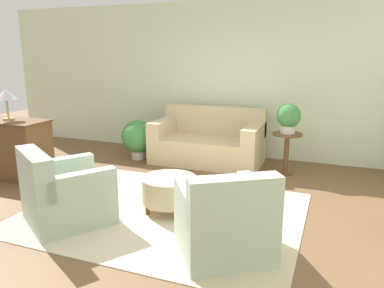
# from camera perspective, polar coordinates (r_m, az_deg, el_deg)

# --- Properties ---
(ground_plane) EXTENTS (16.00, 16.00, 0.00)m
(ground_plane) POSITION_cam_1_polar(r_m,az_deg,el_deg) (4.63, -4.28, -10.41)
(ground_plane) COLOR brown
(wall_back) EXTENTS (9.77, 0.12, 2.80)m
(wall_back) POSITION_cam_1_polar(r_m,az_deg,el_deg) (7.01, 6.08, 9.67)
(wall_back) COLOR beige
(wall_back) RESTS_ON ground_plane
(rug) EXTENTS (3.24, 2.51, 0.01)m
(rug) POSITION_cam_1_polar(r_m,az_deg,el_deg) (4.63, -4.28, -10.36)
(rug) COLOR beige
(rug) RESTS_ON ground_plane
(couch) EXTENTS (1.88, 0.98, 0.95)m
(couch) POSITION_cam_1_polar(r_m,az_deg,el_deg) (6.59, 2.49, 0.14)
(couch) COLOR #C6B289
(couch) RESTS_ON ground_plane
(armchair_left) EXTENTS (1.16, 1.17, 0.86)m
(armchair_left) POSITION_cam_1_polar(r_m,az_deg,el_deg) (4.51, -19.02, -7.32)
(armchair_left) COLOR #9EB29E
(armchair_left) RESTS_ON rug
(armchair_right) EXTENTS (1.16, 1.17, 0.86)m
(armchair_right) POSITION_cam_1_polar(r_m,az_deg,el_deg) (3.64, 5.02, -11.71)
(armchair_right) COLOR #9EB29E
(armchair_right) RESTS_ON rug
(ottoman_table) EXTENTS (0.67, 0.67, 0.42)m
(ottoman_table) POSITION_cam_1_polar(r_m,az_deg,el_deg) (4.57, -3.46, -6.94)
(ottoman_table) COLOR #C6B289
(ottoman_table) RESTS_ON rug
(side_table) EXTENTS (0.46, 0.46, 0.66)m
(side_table) POSITION_cam_1_polar(r_m,az_deg,el_deg) (6.10, 14.22, -0.44)
(side_table) COLOR brown
(side_table) RESTS_ON ground_plane
(dresser) EXTENTS (1.19, 0.57, 0.90)m
(dresser) POSITION_cam_1_polar(r_m,az_deg,el_deg) (6.39, -25.71, -0.52)
(dresser) COLOR brown
(dresser) RESTS_ON ground_plane
(potted_plant_on_side_table) EXTENTS (0.37, 0.37, 0.47)m
(potted_plant_on_side_table) POSITION_cam_1_polar(r_m,az_deg,el_deg) (6.01, 14.49, 3.98)
(potted_plant_on_side_table) COLOR beige
(potted_plant_on_side_table) RESTS_ON side_table
(potted_plant_floor) EXTENTS (0.59, 0.59, 0.71)m
(potted_plant_floor) POSITION_cam_1_polar(r_m,az_deg,el_deg) (6.84, -8.25, 0.99)
(potted_plant_floor) COLOR beige
(potted_plant_floor) RESTS_ON ground_plane
(table_lamp) EXTENTS (0.31, 0.31, 0.46)m
(table_lamp) POSITION_cam_1_polar(r_m,az_deg,el_deg) (6.26, -26.48, 6.56)
(table_lamp) COLOR tan
(table_lamp) RESTS_ON dresser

